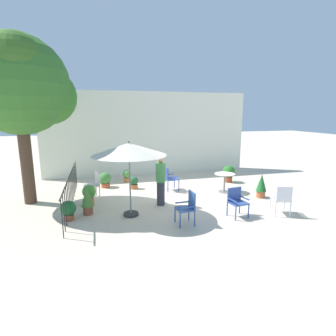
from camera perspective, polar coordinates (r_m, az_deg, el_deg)
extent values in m
plane|color=beige|center=(9.59, 0.60, -6.23)|extent=(60.00, 60.00, 0.00)
cube|color=white|center=(13.05, -4.14, 7.38)|extent=(9.89, 0.30, 3.95)
cube|color=black|center=(9.04, -20.29, -1.51)|extent=(0.03, 5.21, 0.03)
cylinder|color=black|center=(6.88, -21.74, -10.07)|extent=(0.02, 0.02, 1.00)
cylinder|color=black|center=(7.22, -21.41, -9.00)|extent=(0.02, 0.02, 1.00)
cylinder|color=black|center=(7.57, -21.11, -8.02)|extent=(0.02, 0.02, 1.00)
cylinder|color=black|center=(7.92, -20.84, -7.13)|extent=(0.02, 0.02, 1.00)
cylinder|color=black|center=(8.28, -20.60, -6.32)|extent=(0.02, 0.02, 1.00)
cylinder|color=black|center=(8.63, -20.37, -5.57)|extent=(0.02, 0.02, 1.00)
cylinder|color=black|center=(8.98, -20.17, -4.88)|extent=(0.02, 0.02, 1.00)
cylinder|color=black|center=(9.34, -19.98, -4.24)|extent=(0.02, 0.02, 1.00)
cylinder|color=black|center=(9.70, -19.80, -3.65)|extent=(0.02, 0.02, 1.00)
cylinder|color=black|center=(10.06, -19.64, -3.11)|extent=(0.02, 0.02, 1.00)
cylinder|color=black|center=(10.42, -19.49, -2.60)|extent=(0.02, 0.02, 1.00)
cylinder|color=black|center=(10.78, -19.35, -2.12)|extent=(0.02, 0.02, 1.00)
cylinder|color=black|center=(11.14, -19.21, -1.68)|extent=(0.02, 0.02, 1.00)
cylinder|color=black|center=(11.50, -19.09, -1.26)|extent=(0.02, 0.02, 1.00)
cylinder|color=#4E3627|center=(9.80, -28.02, 0.98)|extent=(0.38, 0.38, 2.72)
sphere|color=#336A27|center=(9.70, -29.44, 15.24)|extent=(3.06, 3.06, 3.06)
sphere|color=#336D24|center=(9.84, -24.37, 13.83)|extent=(1.84, 1.84, 1.84)
sphere|color=#2E6121|center=(10.32, -32.31, 15.51)|extent=(1.69, 1.69, 1.69)
sphere|color=#356121|center=(9.08, -29.97, 19.46)|extent=(1.53, 1.53, 1.53)
cylinder|color=#2D2D2D|center=(8.01, -7.94, -9.73)|extent=(0.44, 0.44, 0.08)
cylinder|color=slate|center=(7.70, -8.15, -2.59)|extent=(0.04, 0.04, 2.14)
cone|color=beige|center=(7.53, -8.35, 4.02)|extent=(2.11, 2.11, 0.35)
sphere|color=slate|center=(7.50, -8.39, 5.56)|extent=(0.06, 0.06, 0.06)
cylinder|color=silver|center=(10.23, 12.06, -1.24)|extent=(0.76, 0.76, 0.02)
cylinder|color=slate|center=(10.31, 11.98, -3.19)|extent=(0.06, 0.06, 0.70)
cylinder|color=slate|center=(10.40, 11.90, -4.96)|extent=(0.42, 0.42, 0.03)
cube|color=#2E459B|center=(10.30, 0.69, -2.32)|extent=(0.54, 0.55, 0.04)
cube|color=#2E459B|center=(10.16, -0.48, -1.11)|extent=(0.09, 0.47, 0.45)
cube|color=#2E459B|center=(10.07, 1.18, -1.95)|extent=(0.44, 0.09, 0.03)
cube|color=#2E459B|center=(10.48, 0.22, -1.41)|extent=(0.44, 0.09, 0.03)
cylinder|color=#2E459B|center=(10.25, 2.35, -3.79)|extent=(0.04, 0.04, 0.44)
cylinder|color=#2E459B|center=(10.65, 1.35, -3.18)|extent=(0.04, 0.04, 0.44)
cylinder|color=#2E459B|center=(10.08, -0.02, -4.04)|extent=(0.04, 0.04, 0.44)
cylinder|color=#2E459B|center=(10.49, -0.94, -3.41)|extent=(0.04, 0.04, 0.44)
cube|color=white|center=(9.66, -16.02, -3.65)|extent=(0.56, 0.55, 0.04)
cube|color=white|center=(9.65, -14.93, -1.99)|extent=(0.16, 0.40, 0.48)
cube|color=white|center=(9.81, -16.38, -2.71)|extent=(0.40, 0.16, 0.03)
cube|color=white|center=(9.45, -15.72, -3.22)|extent=(0.40, 0.16, 0.03)
cylinder|color=white|center=(9.86, -17.43, -4.91)|extent=(0.04, 0.04, 0.45)
cylinder|color=white|center=(9.49, -16.81, -5.51)|extent=(0.04, 0.04, 0.45)
cylinder|color=white|center=(9.97, -15.11, -4.60)|extent=(0.04, 0.04, 0.45)
cylinder|color=white|center=(9.60, -14.40, -5.18)|extent=(0.04, 0.04, 0.45)
cube|color=#294D90|center=(7.22, 3.62, -8.74)|extent=(0.46, 0.46, 0.04)
cube|color=#294D90|center=(7.21, 5.15, -6.74)|extent=(0.06, 0.42, 0.45)
cube|color=#294D90|center=(7.35, 3.06, -7.34)|extent=(0.40, 0.06, 0.03)
cube|color=#294D90|center=(7.00, 4.24, -8.36)|extent=(0.40, 0.06, 0.03)
cylinder|color=#294D90|center=(7.41, 1.52, -10.04)|extent=(0.04, 0.04, 0.42)
cylinder|color=#294D90|center=(7.06, 2.63, -11.21)|extent=(0.04, 0.04, 0.42)
cylinder|color=#294D90|center=(7.55, 4.49, -9.67)|extent=(0.04, 0.04, 0.42)
cylinder|color=#294D90|center=(7.20, 5.74, -10.78)|extent=(0.04, 0.04, 0.42)
cube|color=white|center=(8.58, 22.98, -6.15)|extent=(0.58, 0.60, 0.04)
cube|color=white|center=(8.31, 23.65, -5.09)|extent=(0.43, 0.17, 0.42)
cube|color=white|center=(8.62, 24.35, -5.34)|extent=(0.17, 0.43, 0.03)
cube|color=white|center=(8.47, 21.71, -5.42)|extent=(0.17, 0.43, 0.03)
cylinder|color=white|center=(8.93, 23.63, -7.14)|extent=(0.04, 0.04, 0.44)
cylinder|color=white|center=(8.78, 21.03, -7.24)|extent=(0.04, 0.04, 0.44)
cylinder|color=white|center=(8.53, 24.73, -8.10)|extent=(0.04, 0.04, 0.44)
cylinder|color=white|center=(8.38, 22.03, -8.23)|extent=(0.04, 0.04, 0.44)
cube|color=#324C92|center=(7.96, 14.79, -7.24)|extent=(0.54, 0.50, 0.04)
cube|color=#324C92|center=(8.04, 14.01, -5.39)|extent=(0.46, 0.11, 0.39)
cube|color=#324C92|center=(7.80, 13.54, -6.66)|extent=(0.10, 0.39, 0.03)
cube|color=#324C92|center=(8.06, 16.09, -6.19)|extent=(0.10, 0.39, 0.03)
cylinder|color=#324C92|center=(7.76, 14.29, -9.46)|extent=(0.04, 0.04, 0.40)
cylinder|color=#324C92|center=(8.03, 16.87, -8.88)|extent=(0.04, 0.04, 0.40)
cylinder|color=#324C92|center=(8.06, 12.56, -8.57)|extent=(0.04, 0.04, 0.40)
cylinder|color=#324C92|center=(8.31, 15.10, -8.05)|extent=(0.04, 0.04, 0.40)
cylinder|color=brown|center=(8.09, -20.47, -9.85)|extent=(0.28, 0.28, 0.17)
cylinder|color=#382819|center=(8.06, -20.51, -9.36)|extent=(0.25, 0.25, 0.02)
sphere|color=#1C5527|center=(8.00, -20.61, -8.07)|extent=(0.43, 0.43, 0.43)
cylinder|color=#9B4329|center=(11.89, 12.79, -2.37)|extent=(0.33, 0.33, 0.24)
cylinder|color=#382819|center=(11.86, 12.82, -1.86)|extent=(0.29, 0.29, 0.02)
sphere|color=#266A24|center=(11.81, 12.87, -0.75)|extent=(0.53, 0.53, 0.53)
cylinder|color=#AB5836|center=(10.07, 19.24, -5.31)|extent=(0.30, 0.30, 0.24)
cylinder|color=#382819|center=(10.03, 19.28, -4.71)|extent=(0.27, 0.27, 0.02)
cone|color=#20632B|center=(9.95, 19.41, -2.96)|extent=(0.36, 0.36, 0.61)
cylinder|color=#BB6034|center=(10.69, -7.29, -3.95)|extent=(0.30, 0.30, 0.17)
cylinder|color=#382819|center=(10.66, -7.30, -3.55)|extent=(0.27, 0.27, 0.02)
sphere|color=#21542D|center=(10.63, -7.32, -2.75)|extent=(0.34, 0.34, 0.34)
cylinder|color=brown|center=(8.33, -16.73, -8.64)|extent=(0.29, 0.29, 0.25)
cylinder|color=#382819|center=(8.29, -16.78, -7.88)|extent=(0.25, 0.25, 0.02)
cone|color=#447531|center=(8.19, -16.92, -5.74)|extent=(0.37, 0.37, 0.63)
cylinder|color=#BE5533|center=(11.10, -13.23, -3.60)|extent=(0.35, 0.35, 0.16)
cylinder|color=#382819|center=(11.08, -13.25, -3.24)|extent=(0.31, 0.31, 0.02)
sphere|color=#3D7B37|center=(11.03, -13.30, -2.18)|extent=(0.47, 0.47, 0.47)
cylinder|color=#BE593E|center=(9.14, -16.45, -6.76)|extent=(0.29, 0.29, 0.26)
cylinder|color=#382819|center=(9.11, -16.50, -6.03)|extent=(0.25, 0.25, 0.02)
sphere|color=#408931|center=(9.05, -16.57, -4.86)|extent=(0.43, 0.43, 0.43)
sphere|color=#E03B5C|center=(9.08, -15.76, -4.38)|extent=(0.13, 0.13, 0.13)
sphere|color=#E03B5C|center=(9.12, -15.80, -4.00)|extent=(0.10, 0.10, 0.10)
sphere|color=#E03B5C|center=(8.94, -17.26, -5.34)|extent=(0.10, 0.10, 0.10)
cylinder|color=#C1743E|center=(11.75, -8.74, -2.50)|extent=(0.29, 0.29, 0.19)
cylinder|color=#382819|center=(11.73, -8.76, -2.09)|extent=(0.25, 0.25, 0.02)
sphere|color=#508F43|center=(11.69, -8.78, -1.31)|extent=(0.36, 0.36, 0.36)
sphere|color=gold|center=(11.62, -8.38, -1.06)|extent=(0.08, 0.08, 0.08)
sphere|color=gold|center=(11.65, -9.37, -1.40)|extent=(0.08, 0.08, 0.08)
sphere|color=gold|center=(11.57, -8.61, -1.44)|extent=(0.07, 0.07, 0.07)
cylinder|color=#33333D|center=(8.69, -1.56, -5.45)|extent=(0.26, 0.26, 0.78)
cylinder|color=#46904B|center=(8.51, -1.58, -0.94)|extent=(0.45, 0.45, 0.62)
sphere|color=tan|center=(8.43, -1.60, 1.81)|extent=(0.21, 0.21, 0.21)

